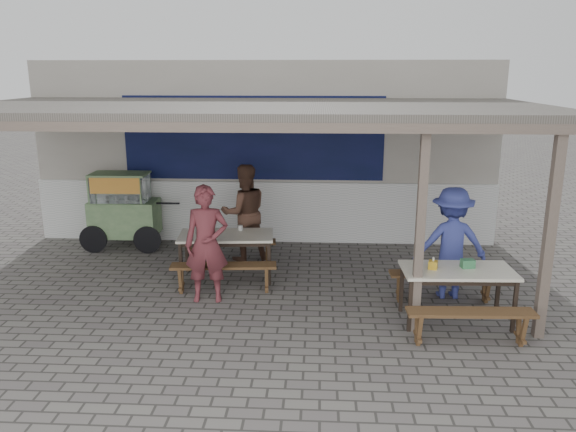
% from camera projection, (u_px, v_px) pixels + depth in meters
% --- Properties ---
extents(ground, '(60.00, 60.00, 0.00)m').
position_uv_depth(ground, '(245.00, 299.00, 8.37)').
color(ground, '#635F5A').
rests_on(ground, ground).
extents(back_wall, '(9.00, 1.28, 3.50)m').
position_uv_depth(back_wall, '(266.00, 151.00, 11.40)').
color(back_wall, '#B1AA9F').
rests_on(back_wall, ground).
extents(warung_roof, '(9.00, 4.21, 2.81)m').
position_uv_depth(warung_roof, '(251.00, 111.00, 8.56)').
color(warung_roof, '#5B554E').
rests_on(warung_roof, ground).
extents(table_left, '(1.56, 0.89, 0.75)m').
position_uv_depth(table_left, '(226.00, 239.00, 9.05)').
color(table_left, silver).
rests_on(table_left, ground).
extents(bench_left_street, '(1.62, 0.42, 0.45)m').
position_uv_depth(bench_left_street, '(224.00, 271.00, 8.54)').
color(bench_left_street, brown).
rests_on(bench_left_street, ground).
extents(bench_left_wall, '(1.62, 0.42, 0.45)m').
position_uv_depth(bench_left_wall, '(229.00, 247.00, 9.72)').
color(bench_left_wall, brown).
rests_on(bench_left_wall, ground).
extents(table_right, '(1.49, 0.79, 0.75)m').
position_uv_depth(table_right, '(458.00, 274.00, 7.47)').
color(table_right, silver).
rests_on(table_right, ground).
extents(bench_right_street, '(1.57, 0.34, 0.45)m').
position_uv_depth(bench_right_street, '(470.00, 319.00, 6.90)').
color(bench_right_street, brown).
rests_on(bench_right_street, ground).
extents(bench_right_wall, '(1.57, 0.34, 0.45)m').
position_uv_depth(bench_right_wall, '(443.00, 280.00, 8.20)').
color(bench_right_wall, brown).
rests_on(bench_right_wall, ground).
extents(vendor_cart, '(1.83, 0.72, 1.45)m').
position_uv_depth(vendor_cart, '(123.00, 208.00, 10.63)').
color(vendor_cart, '#7D9D69').
rests_on(vendor_cart, ground).
extents(patron_street_side, '(0.67, 0.48, 1.73)m').
position_uv_depth(patron_street_side, '(207.00, 244.00, 8.13)').
color(patron_street_side, maroon).
rests_on(patron_street_side, ground).
extents(patron_wall_side, '(1.02, 0.90, 1.73)m').
position_uv_depth(patron_wall_side, '(245.00, 213.00, 9.94)').
color(patron_wall_side, brown).
rests_on(patron_wall_side, ground).
extents(patron_right_table, '(1.10, 0.66, 1.67)m').
position_uv_depth(patron_right_table, '(451.00, 243.00, 8.29)').
color(patron_right_table, '#394296').
rests_on(patron_right_table, ground).
extents(tissue_box, '(0.14, 0.14, 0.11)m').
position_uv_depth(tissue_box, '(433.00, 265.00, 7.44)').
color(tissue_box, gold).
rests_on(tissue_box, table_right).
extents(donation_box, '(0.19, 0.14, 0.12)m').
position_uv_depth(donation_box, '(468.00, 264.00, 7.49)').
color(donation_box, '#35784A').
rests_on(donation_box, table_right).
extents(condiment_jar, '(0.07, 0.07, 0.08)m').
position_uv_depth(condiment_jar, '(240.00, 228.00, 9.26)').
color(condiment_jar, silver).
rests_on(condiment_jar, table_left).
extents(condiment_bowl, '(0.20, 0.20, 0.05)m').
position_uv_depth(condiment_bowl, '(205.00, 233.00, 9.04)').
color(condiment_bowl, white).
rests_on(condiment_bowl, table_left).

